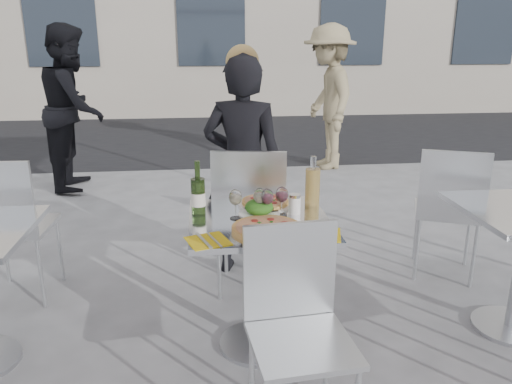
{
  "coord_description": "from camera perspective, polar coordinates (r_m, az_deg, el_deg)",
  "views": [
    {
      "loc": [
        -0.29,
        -2.4,
        1.64
      ],
      "look_at": [
        0.0,
        0.15,
        0.85
      ],
      "focal_mm": 35.0,
      "sensor_mm": 36.0,
      "label": 1
    }
  ],
  "objects": [
    {
      "name": "pedestrian_a",
      "position": [
        5.98,
        -20.15,
        8.99
      ],
      "size": [
        0.7,
        0.89,
        1.81
      ],
      "primitive_type": "imported",
      "rotation": [
        0.0,
        0.0,
        1.59
      ],
      "color": "black",
      "rests_on": "ground"
    },
    {
      "name": "woman_diner",
      "position": [
        3.47,
        -1.47,
        2.74
      ],
      "size": [
        0.66,
        0.53,
        1.56
      ],
      "primitive_type": "imported",
      "rotation": [
        0.0,
        0.0,
        2.83
      ],
      "color": "black",
      "rests_on": "ground"
    },
    {
      "name": "chair_near",
      "position": [
        2.16,
        4.61,
        -13.71
      ],
      "size": [
        0.45,
        0.46,
        0.9
      ],
      "rotation": [
        0.0,
        0.0,
        0.1
      ],
      "color": "silver",
      "rests_on": "ground"
    },
    {
      "name": "wine_bottle",
      "position": [
        2.61,
        -6.63,
        -0.31
      ],
      "size": [
        0.07,
        0.07,
        0.29
      ],
      "color": "#365520",
      "rests_on": "main_table"
    },
    {
      "name": "wineglass_red_b",
      "position": [
        2.6,
        2.98,
        -0.41
      ],
      "size": [
        0.07,
        0.07,
        0.16
      ],
      "color": "white",
      "rests_on": "main_table"
    },
    {
      "name": "side_chair_rfar",
      "position": [
        3.66,
        21.23,
        -1.22
      ],
      "size": [
        0.57,
        0.58,
        0.95
      ],
      "rotation": [
        0.0,
        0.0,
        2.74
      ],
      "color": "silver",
      "rests_on": "ground"
    },
    {
      "name": "wineglass_red_a",
      "position": [
        2.56,
        1.27,
        -0.66
      ],
      "size": [
        0.07,
        0.07,
        0.16
      ],
      "color": "white",
      "rests_on": "main_table"
    },
    {
      "name": "pizza_near",
      "position": [
        2.43,
        1.3,
        -4.16
      ],
      "size": [
        0.35,
        0.35,
        0.02
      ],
      "color": "#DFAD57",
      "rests_on": "main_table"
    },
    {
      "name": "street_asphalt",
      "position": [
        9.06,
        -4.5,
        6.63
      ],
      "size": [
        24.0,
        5.0,
        0.0
      ],
      "primitive_type": "cube",
      "color": "black",
      "rests_on": "ground"
    },
    {
      "name": "napkin_left",
      "position": [
        2.31,
        -5.54,
        -5.56
      ],
      "size": [
        0.23,
        0.23,
        0.01
      ],
      "rotation": [
        0.0,
        0.0,
        0.33
      ],
      "color": "yellow",
      "rests_on": "main_table"
    },
    {
      "name": "salad_plate",
      "position": [
        2.62,
        0.37,
        -1.91
      ],
      "size": [
        0.22,
        0.22,
        0.09
      ],
      "color": "white",
      "rests_on": "main_table"
    },
    {
      "name": "side_chair_lfar",
      "position": [
        3.46,
        -26.47,
        -2.76
      ],
      "size": [
        0.46,
        0.47,
        0.96
      ],
      "rotation": [
        0.0,
        0.0,
        3.09
      ],
      "color": "silver",
      "rests_on": "ground"
    },
    {
      "name": "sugar_shaker",
      "position": [
        2.65,
        4.43,
        -1.38
      ],
      "size": [
        0.06,
        0.06,
        0.11
      ],
      "color": "white",
      "rests_on": "main_table"
    },
    {
      "name": "wineglass_white_a",
      "position": [
        2.55,
        -2.37,
        -0.74
      ],
      "size": [
        0.07,
        0.07,
        0.16
      ],
      "color": "white",
      "rests_on": "main_table"
    },
    {
      "name": "napkin_right",
      "position": [
        2.4,
        7.49,
        -4.75
      ],
      "size": [
        0.22,
        0.22,
        0.01
      ],
      "rotation": [
        0.0,
        0.0,
        -0.25
      ],
      "color": "yellow",
      "rests_on": "main_table"
    },
    {
      "name": "pizza_far",
      "position": [
        2.78,
        1.07,
        -1.23
      ],
      "size": [
        0.3,
        0.3,
        0.03
      ],
      "color": "white",
      "rests_on": "main_table"
    },
    {
      "name": "chair_far",
      "position": [
        3.19,
        -0.69,
        -2.06
      ],
      "size": [
        0.53,
        0.54,
        1.0
      ],
      "rotation": [
        0.0,
        0.0,
        2.98
      ],
      "color": "silver",
      "rests_on": "ground"
    },
    {
      "name": "ground",
      "position": [
        2.92,
        0.34,
        -17.03
      ],
      "size": [
        80.0,
        80.0,
        0.0
      ],
      "primitive_type": "plane",
      "color": "slate"
    },
    {
      "name": "main_table",
      "position": [
        2.66,
        0.36,
        -7.37
      ],
      "size": [
        0.72,
        0.72,
        0.75
      ],
      "color": "#B7BABF",
      "rests_on": "ground"
    },
    {
      "name": "pedestrian_b",
      "position": [
        6.59,
        8.24,
        10.62
      ],
      "size": [
        0.72,
        1.21,
        1.83
      ],
      "primitive_type": "imported",
      "rotation": [
        0.0,
        0.0,
        4.75
      ],
      "color": "#978761",
      "rests_on": "ground"
    },
    {
      "name": "wineglass_white_b",
      "position": [
        2.57,
        0.44,
        -0.57
      ],
      "size": [
        0.07,
        0.07,
        0.16
      ],
      "color": "white",
      "rests_on": "main_table"
    },
    {
      "name": "carafe",
      "position": [
        2.73,
        6.48,
        0.56
      ],
      "size": [
        0.08,
        0.08,
        0.29
      ],
      "color": "#DDB75E",
      "rests_on": "main_table"
    }
  ]
}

